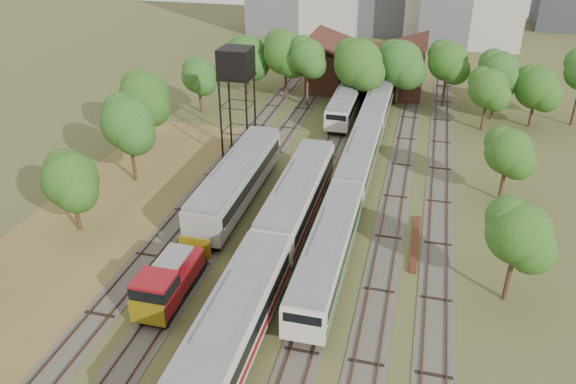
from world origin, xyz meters
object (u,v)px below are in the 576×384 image
(railcar_green_set, at_px, (360,157))
(water_tower, at_px, (236,66))
(railcar_red_set, at_px, (270,253))
(shunter_locomotive, at_px, (168,284))

(railcar_green_set, height_order, water_tower, water_tower)
(railcar_red_set, height_order, shunter_locomotive, railcar_red_set)
(water_tower, bearing_deg, shunter_locomotive, -82.34)
(railcar_green_set, bearing_deg, railcar_red_set, -101.89)
(railcar_green_set, relative_size, shunter_locomotive, 6.43)
(railcar_green_set, distance_m, shunter_locomotive, 25.53)
(railcar_red_set, bearing_deg, railcar_green_set, 78.11)
(railcar_red_set, distance_m, shunter_locomotive, 7.51)
(shunter_locomotive, xyz_separation_m, water_tower, (-3.41, 25.36, 8.16))
(railcar_red_set, xyz_separation_m, shunter_locomotive, (-6.00, -4.48, -0.58))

